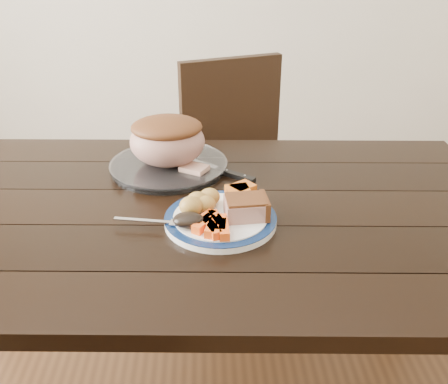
{
  "coord_description": "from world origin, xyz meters",
  "views": [
    {
      "loc": [
        0.04,
        -1.09,
        1.36
      ],
      "look_at": [
        0.08,
        -0.02,
        0.8
      ],
      "focal_mm": 40.0,
      "sensor_mm": 36.0,
      "label": 1
    }
  ],
  "objects_px": {
    "dining_table": "(193,238)",
    "roast_joint": "(167,142)",
    "chair_far": "(241,166)",
    "dinner_plate": "(220,220)",
    "pork_slice": "(246,208)",
    "carving_knife": "(224,172)",
    "fork": "(157,222)",
    "serving_platter": "(169,167)"
  },
  "relations": [
    {
      "from": "dining_table",
      "to": "roast_joint",
      "type": "xyz_separation_m",
      "value": [
        -0.07,
        0.22,
        0.18
      ]
    },
    {
      "from": "chair_far",
      "to": "dinner_plate",
      "type": "bearing_deg",
      "value": 62.86
    },
    {
      "from": "pork_slice",
      "to": "carving_knife",
      "type": "relative_size",
      "value": 0.35
    },
    {
      "from": "roast_joint",
      "to": "pork_slice",
      "type": "bearing_deg",
      "value": -57.19
    },
    {
      "from": "pork_slice",
      "to": "roast_joint",
      "type": "relative_size",
      "value": 0.45
    },
    {
      "from": "fork",
      "to": "roast_joint",
      "type": "xyz_separation_m",
      "value": [
        0.01,
        0.33,
        0.07
      ]
    },
    {
      "from": "fork",
      "to": "pork_slice",
      "type": "bearing_deg",
      "value": 15.34
    },
    {
      "from": "dining_table",
      "to": "roast_joint",
      "type": "bearing_deg",
      "value": 107.58
    },
    {
      "from": "chair_far",
      "to": "pork_slice",
      "type": "bearing_deg",
      "value": 66.98
    },
    {
      "from": "dining_table",
      "to": "carving_knife",
      "type": "height_order",
      "value": "carving_knife"
    },
    {
      "from": "dining_table",
      "to": "dinner_plate",
      "type": "distance_m",
      "value": 0.15
    },
    {
      "from": "serving_platter",
      "to": "dinner_plate",
      "type": "bearing_deg",
      "value": -65.22
    },
    {
      "from": "chair_far",
      "to": "dinner_plate",
      "type": "xyz_separation_m",
      "value": [
        -0.11,
        -0.81,
        0.23
      ]
    },
    {
      "from": "serving_platter",
      "to": "fork",
      "type": "bearing_deg",
      "value": -90.91
    },
    {
      "from": "dining_table",
      "to": "serving_platter",
      "type": "distance_m",
      "value": 0.25
    },
    {
      "from": "pork_slice",
      "to": "chair_far",
      "type": "bearing_deg",
      "value": 86.68
    },
    {
      "from": "chair_far",
      "to": "roast_joint",
      "type": "relative_size",
      "value": 4.39
    },
    {
      "from": "dinner_plate",
      "to": "carving_knife",
      "type": "height_order",
      "value": "dinner_plate"
    },
    {
      "from": "chair_far",
      "to": "fork",
      "type": "distance_m",
      "value": 0.91
    },
    {
      "from": "dining_table",
      "to": "fork",
      "type": "bearing_deg",
      "value": -125.9
    },
    {
      "from": "chair_far",
      "to": "roast_joint",
      "type": "bearing_deg",
      "value": 44.52
    },
    {
      "from": "dinner_plate",
      "to": "serving_platter",
      "type": "bearing_deg",
      "value": 114.78
    },
    {
      "from": "dinner_plate",
      "to": "dining_table",
      "type": "bearing_deg",
      "value": 130.76
    },
    {
      "from": "dining_table",
      "to": "fork",
      "type": "relative_size",
      "value": 9.21
    },
    {
      "from": "chair_far",
      "to": "dinner_plate",
      "type": "distance_m",
      "value": 0.85
    },
    {
      "from": "pork_slice",
      "to": "fork",
      "type": "height_order",
      "value": "pork_slice"
    },
    {
      "from": "dining_table",
      "to": "pork_slice",
      "type": "xyz_separation_m",
      "value": [
        0.13,
        -0.09,
        0.13
      ]
    },
    {
      "from": "dinner_plate",
      "to": "pork_slice",
      "type": "relative_size",
      "value": 2.77
    },
    {
      "from": "dinner_plate",
      "to": "roast_joint",
      "type": "relative_size",
      "value": 1.25
    },
    {
      "from": "serving_platter",
      "to": "carving_knife",
      "type": "distance_m",
      "value": 0.16
    },
    {
      "from": "dining_table",
      "to": "roast_joint",
      "type": "relative_size",
      "value": 7.75
    },
    {
      "from": "serving_platter",
      "to": "carving_knife",
      "type": "bearing_deg",
      "value": -14.08
    },
    {
      "from": "dinner_plate",
      "to": "chair_far",
      "type": "bearing_deg",
      "value": 82.56
    },
    {
      "from": "chair_far",
      "to": "serving_platter",
      "type": "distance_m",
      "value": 0.61
    },
    {
      "from": "dining_table",
      "to": "fork",
      "type": "distance_m",
      "value": 0.17
    },
    {
      "from": "serving_platter",
      "to": "carving_knife",
      "type": "relative_size",
      "value": 1.22
    },
    {
      "from": "pork_slice",
      "to": "roast_joint",
      "type": "xyz_separation_m",
      "value": [
        -0.2,
        0.31,
        0.04
      ]
    },
    {
      "from": "serving_platter",
      "to": "fork",
      "type": "height_order",
      "value": "fork"
    },
    {
      "from": "fork",
      "to": "dinner_plate",
      "type": "bearing_deg",
      "value": 19.38
    },
    {
      "from": "dinner_plate",
      "to": "serving_platter",
      "type": "xyz_separation_m",
      "value": [
        -0.14,
        0.3,
        0.0
      ]
    },
    {
      "from": "fork",
      "to": "roast_joint",
      "type": "relative_size",
      "value": 0.84
    },
    {
      "from": "roast_joint",
      "to": "dining_table",
      "type": "bearing_deg",
      "value": -72.42
    }
  ]
}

